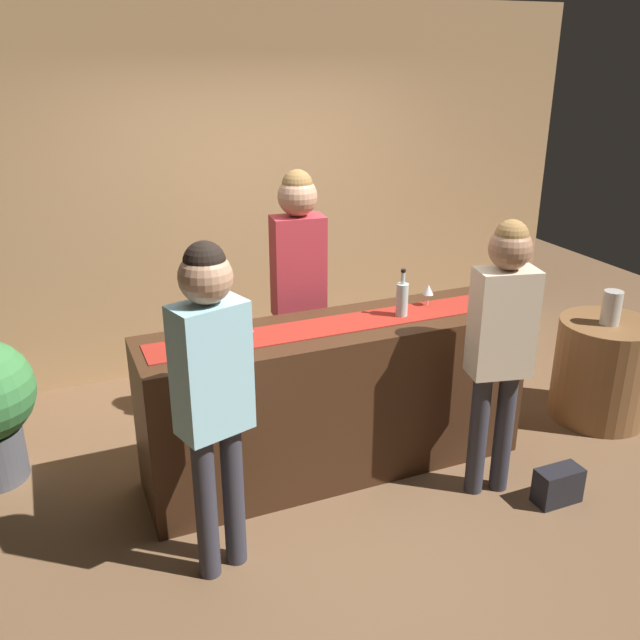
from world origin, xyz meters
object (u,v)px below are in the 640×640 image
object	(u,v)px
wine_bottle_amber	(205,327)
customer_browsing	(212,379)
round_side_table	(603,370)
handbag	(558,485)
wine_bottle_clear	(402,299)
bartender	(298,273)
vase_on_side_table	(612,308)
wine_glass_near_customer	(247,327)
wine_glass_mid_counter	(428,290)
customer_sipping	(501,333)

from	to	relation	value
wine_bottle_amber	customer_browsing	distance (m)	0.62
round_side_table	handbag	xyz separation A→B (m)	(-0.97, -0.71, -0.26)
wine_bottle_clear	bartender	xyz separation A→B (m)	(-0.44, 0.60, 0.05)
wine_bottle_clear	customer_browsing	distance (m)	1.47
vase_on_side_table	handbag	size ratio (longest dim) A/B	0.86
wine_glass_near_customer	round_side_table	bearing A→B (deg)	-1.53
wine_bottle_amber	wine_bottle_clear	xyz separation A→B (m)	(1.22, -0.01, 0.00)
bartender	vase_on_side_table	world-z (taller)	bartender
wine_glass_mid_counter	round_side_table	distance (m)	1.56
customer_sipping	round_side_table	size ratio (longest dim) A/B	2.27
wine_bottle_amber	vase_on_side_table	distance (m)	2.81
customer_sipping	handbag	world-z (taller)	customer_sipping
bartender	wine_glass_mid_counter	bearing A→B (deg)	148.94
vase_on_side_table	handbag	xyz separation A→B (m)	(-0.94, -0.69, -0.75)
round_side_table	wine_glass_mid_counter	bearing A→B (deg)	170.97
wine_glass_mid_counter	vase_on_side_table	bearing A→B (deg)	-10.05
customer_sipping	handbag	size ratio (longest dim) A/B	6.00
wine_bottle_amber	wine_bottle_clear	size ratio (longest dim) A/B	1.00
bartender	round_side_table	xyz separation A→B (m)	(2.05, -0.72, -0.77)
wine_glass_near_customer	handbag	xyz separation A→B (m)	(1.64, -0.78, -0.98)
bartender	wine_bottle_amber	bearing A→B (deg)	42.37
round_side_table	vase_on_side_table	distance (m)	0.49
wine_bottle_amber	customer_sipping	size ratio (longest dim) A/B	0.18
bartender	vase_on_side_table	distance (m)	2.17
wine_glass_mid_counter	customer_browsing	bearing A→B (deg)	-156.36
customer_browsing	round_side_table	world-z (taller)	customer_browsing
wine_glass_near_customer	vase_on_side_table	xyz separation A→B (m)	(2.57, -0.09, -0.23)
customer_sipping	handbag	bearing A→B (deg)	-28.07
wine_bottle_clear	customer_browsing	world-z (taller)	customer_browsing
wine_glass_near_customer	wine_bottle_amber	bearing A→B (deg)	162.96
wine_glass_near_customer	bartender	distance (m)	0.86
bartender	wine_bottle_clear	bearing A→B (deg)	131.88
wine_bottle_amber	wine_glass_mid_counter	xyz separation A→B (m)	(1.46, 0.08, -0.01)
round_side_table	customer_sipping	bearing A→B (deg)	-161.21
wine_glass_mid_counter	customer_sipping	distance (m)	0.66
bartender	customer_sipping	size ratio (longest dim) A/B	1.08
round_side_table	handbag	distance (m)	1.23
round_side_table	bartender	bearing A→B (deg)	160.59
wine_glass_near_customer	wine_glass_mid_counter	bearing A→B (deg)	6.75
wine_bottle_amber	wine_glass_near_customer	size ratio (longest dim) A/B	2.10
wine_glass_near_customer	handbag	size ratio (longest dim) A/B	0.51
customer_browsing	handbag	xyz separation A→B (m)	(1.97, -0.23, -0.98)
bartender	round_side_table	world-z (taller)	bartender
wine_bottle_amber	bartender	size ratio (longest dim) A/B	0.17
wine_glass_near_customer	round_side_table	xyz separation A→B (m)	(2.61, -0.07, -0.72)
bartender	handbag	distance (m)	2.07
wine_glass_mid_counter	wine_bottle_clear	bearing A→B (deg)	-158.83
wine_bottle_amber	wine_glass_mid_counter	bearing A→B (deg)	3.11
wine_glass_near_customer	wine_glass_mid_counter	size ratio (longest dim) A/B	1.00
customer_sipping	vase_on_side_table	world-z (taller)	customer_sipping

